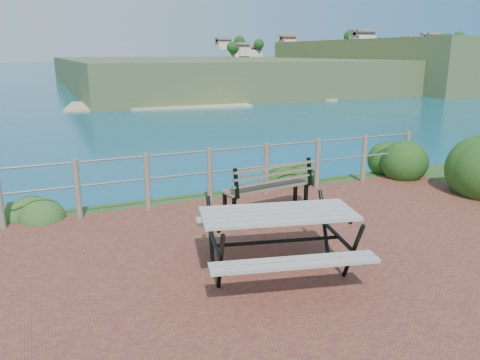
{
  "coord_description": "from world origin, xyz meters",
  "views": [
    {
      "loc": [
        -2.78,
        -4.42,
        2.68
      ],
      "look_at": [
        0.03,
        2.04,
        0.75
      ],
      "focal_mm": 35.0,
      "sensor_mm": 36.0,
      "label": 1
    }
  ],
  "objects": [
    {
      "name": "shrub_right_edge",
      "position": [
        4.58,
        3.51,
        0.0
      ],
      "size": [
        1.1,
        1.1,
        1.57
      ],
      "primitive_type": "ellipsoid",
      "color": "#154214",
      "rests_on": "ground"
    },
    {
      "name": "ground",
      "position": [
        0.0,
        0.0,
        0.0
      ],
      "size": [
        10.0,
        7.0,
        0.12
      ],
      "primitive_type": "cube",
      "color": "brown",
      "rests_on": "ground"
    },
    {
      "name": "park_bench",
      "position": [
        0.69,
        2.42,
        0.6
      ],
      "size": [
        1.65,
        0.63,
        0.91
      ],
      "rotation": [
        0.0,
        0.0,
        0.14
      ],
      "color": "brown",
      "rests_on": "ground"
    },
    {
      "name": "ocean",
      "position": [
        0.0,
        200.0,
        0.0
      ],
      "size": [
        1200.0,
        1200.0,
        0.0
      ],
      "primitive_type": "plane",
      "color": "#136777",
      "rests_on": "ground"
    },
    {
      "name": "shrub_lip_west",
      "position": [
        -3.12,
        3.78,
        0.0
      ],
      "size": [
        0.82,
        0.82,
        0.58
      ],
      "primitive_type": "ellipsoid",
      "color": "#254C1C",
      "rests_on": "ground"
    },
    {
      "name": "distant_bay",
      "position": [
        173.07,
        202.61,
        -1.52
      ],
      "size": [
        290.0,
        232.36,
        24.0
      ],
      "color": "#47592C",
      "rests_on": "ground"
    },
    {
      "name": "safety_railing",
      "position": [
        0.0,
        3.35,
        0.57
      ],
      "size": [
        9.4,
        0.1,
        1.0
      ],
      "color": "#6B5B4C",
      "rests_on": "ground"
    },
    {
      "name": "picnic_table",
      "position": [
        -0.22,
        0.31,
        0.5
      ],
      "size": [
        1.99,
        1.59,
        0.79
      ],
      "rotation": [
        0.0,
        0.0,
        -0.23
      ],
      "color": "#9B968B",
      "rests_on": "ground"
    },
    {
      "name": "shrub_lip_east",
      "position": [
        2.03,
        3.91,
        0.0
      ],
      "size": [
        0.88,
        0.88,
        0.66
      ],
      "primitive_type": "ellipsoid",
      "color": "#154214",
      "rests_on": "ground"
    }
  ]
}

